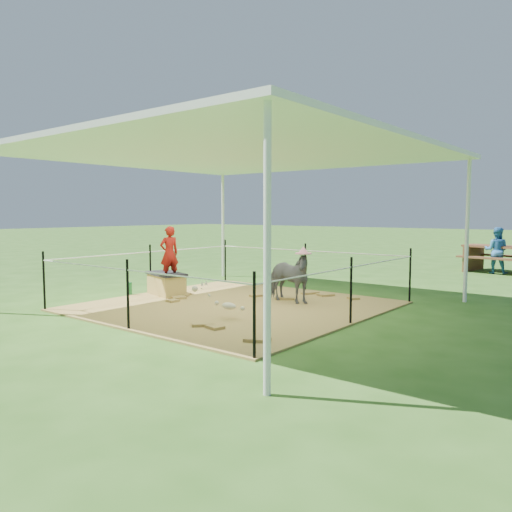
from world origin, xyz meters
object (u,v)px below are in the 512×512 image
Objects in this scene: woman at (169,248)px; distant_person at (496,250)px; straw_bale at (166,285)px; pony at (287,277)px; picnic_table_near at (499,259)px; foal at (229,304)px; green_bottle at (130,289)px.

woman is 8.95m from distant_person.
distant_person reaches higher than straw_bale.
woman reaches higher than straw_bale.
straw_bale is 0.82× the size of pony.
woman is 0.84× the size of distant_person.
straw_bale is 9.24m from picnic_table_near.
green_bottle is at bearing 172.30° from foal.
green_bottle is 0.23× the size of pony.
picnic_table_near is (4.17, 8.25, 0.15)m from straw_bale.
distant_person is (-0.00, -0.28, 0.25)m from picnic_table_near.
green_bottle is at bearing -38.90° from woman.
green_bottle is 0.14× the size of picnic_table_near.
straw_bale is 1.09× the size of foal.
straw_bale is 0.73m from woman.
foal is at bearing -20.39° from straw_bale.
pony reaches higher than picnic_table_near.
straw_bale reaches higher than green_bottle.
straw_bale is 2.63m from foal.
distant_person is (1.70, 8.88, 0.37)m from foal.
pony is 0.60× the size of picnic_table_near.
foal is (2.36, -0.92, -0.69)m from woman.
green_bottle is 9.90m from picnic_table_near.
pony reaches higher than straw_bale.
foal is at bearing -91.20° from picnic_table_near.
straw_bale is 3.60× the size of green_bottle.
woman is 9.22m from picnic_table_near.
foal reaches higher than green_bottle.
distant_person is (4.71, 8.42, 0.47)m from green_bottle.
picnic_table_near is at bearing 80.55° from foal.
foal is at bearing 72.22° from distant_person.
woman is at bearing 116.42° from pony.
distant_person is (4.06, 7.97, -0.32)m from woman.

